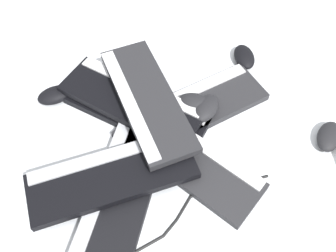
{
  "coord_description": "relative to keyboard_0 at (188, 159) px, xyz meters",
  "views": [
    {
      "loc": [
        0.42,
        -0.35,
        0.93
      ],
      "look_at": [
        -0.04,
        0.04,
        0.04
      ],
      "focal_mm": 40.0,
      "sensor_mm": 36.0,
      "label": 1
    }
  ],
  "objects": [
    {
      "name": "keyboard_1",
      "position": [
        -0.12,
        0.14,
        0.0
      ],
      "size": [
        0.23,
        0.46,
        0.03
      ],
      "color": "#232326",
      "rests_on": "ground"
    },
    {
      "name": "keyboard_6",
      "position": [
        -0.08,
        -0.2,
        0.03
      ],
      "size": [
        0.3,
        0.46,
        0.03
      ],
      "color": "black",
      "rests_on": "keyboard_3"
    },
    {
      "name": "keyboard_2",
      "position": [
        -0.23,
        -0.01,
        0.0
      ],
      "size": [
        0.46,
        0.3,
        0.03
      ],
      "color": "black",
      "rests_on": "ground"
    },
    {
      "name": "mouse_4",
      "position": [
        -0.43,
        -0.17,
        0.01
      ],
      "size": [
        0.09,
        0.12,
        0.04
      ],
      "primitive_type": "ellipsoid",
      "rotation": [
        0.0,
        0.0,
        4.43
      ],
      "color": "black",
      "rests_on": "ground"
    },
    {
      "name": "ground_plane",
      "position": [
        -0.06,
        -0.02,
        -0.01
      ],
      "size": [
        3.2,
        3.2,
        0.0
      ],
      "primitive_type": "plane",
      "color": "silver"
    },
    {
      "name": "mouse_0",
      "position": [
        -0.08,
        0.14,
        0.04
      ],
      "size": [
        0.1,
        0.13,
        0.04
      ],
      "primitive_type": "ellipsoid",
      "rotation": [
        0.0,
        0.0,
        1.93
      ],
      "color": "black",
      "rests_on": "keyboard_1"
    },
    {
      "name": "keyboard_5",
      "position": [
        -0.2,
        0.01,
        0.06
      ],
      "size": [
        0.46,
        0.28,
        0.03
      ],
      "color": "#232326",
      "rests_on": "keyboard_4"
    },
    {
      "name": "mouse_2",
      "position": [
        -0.17,
        0.4,
        0.01
      ],
      "size": [
        0.13,
        0.12,
        0.04
      ],
      "primitive_type": "ellipsoid",
      "rotation": [
        0.0,
        0.0,
        5.71
      ],
      "color": "black",
      "rests_on": "ground"
    },
    {
      "name": "keyboard_0",
      "position": [
        0.0,
        0.0,
        0.0
      ],
      "size": [
        0.46,
        0.23,
        0.03
      ],
      "color": "#232326",
      "rests_on": "ground"
    },
    {
      "name": "mouse_3",
      "position": [
        -0.11,
        0.13,
        0.04
      ],
      "size": [
        0.13,
        0.12,
        0.04
      ],
      "primitive_type": "ellipsoid",
      "rotation": [
        0.0,
        0.0,
        3.78
      ],
      "color": "black",
      "rests_on": "keyboard_1"
    },
    {
      "name": "keyboard_3",
      "position": [
        -0.04,
        -0.19,
        0.0
      ],
      "size": [
        0.38,
        0.44,
        0.03
      ],
      "color": "black",
      "rests_on": "ground"
    },
    {
      "name": "keyboard_4",
      "position": [
        -0.25,
        -0.01,
        0.03
      ],
      "size": [
        0.46,
        0.29,
        0.03
      ],
      "color": "black",
      "rests_on": "keyboard_2"
    },
    {
      "name": "mouse_1",
      "position": [
        0.21,
        0.36,
        0.01
      ],
      "size": [
        0.1,
        0.13,
        0.04
      ],
      "primitive_type": "ellipsoid",
      "rotation": [
        0.0,
        0.0,
        1.96
      ],
      "color": "black",
      "rests_on": "ground"
    }
  ]
}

